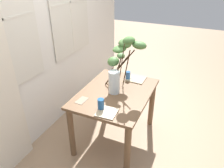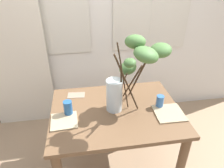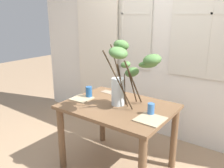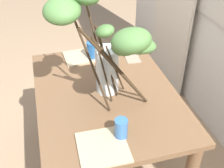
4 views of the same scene
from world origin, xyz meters
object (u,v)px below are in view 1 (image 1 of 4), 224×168
dining_table (115,101)px  vase_with_branches (121,61)px  drinking_glass_blue_left (101,104)px  plate_square_right (136,79)px  plate_square_left (107,112)px  drinking_glass_blue_right (128,75)px

dining_table → vase_with_branches: vase_with_branches is taller
drinking_glass_blue_left → plate_square_right: drinking_glass_blue_left is taller
dining_table → plate_square_right: size_ratio=4.63×
dining_table → plate_square_left: plate_square_left is taller
vase_with_branches → plate_square_right: bearing=-19.2°
dining_table → drinking_glass_blue_right: size_ratio=9.78×
plate_square_right → drinking_glass_blue_left: bearing=171.7°
drinking_glass_blue_right → plate_square_left: size_ratio=0.54×
dining_table → drinking_glass_blue_left: (-0.42, -0.00, 0.21)m
drinking_glass_blue_left → drinking_glass_blue_right: (0.82, -0.02, -0.01)m
drinking_glass_blue_right → plate_square_left: bearing=-175.2°
drinking_glass_blue_right → dining_table: bearing=177.2°
dining_table → vase_with_branches: bearing=-7.8°
plate_square_left → vase_with_branches: bearing=7.1°
dining_table → plate_square_right: plate_square_right is taller
drinking_glass_blue_right → plate_square_right: drinking_glass_blue_right is taller
drinking_glass_blue_left → vase_with_branches: bearing=-1.7°
plate_square_right → dining_table: bearing=164.1°
drinking_glass_blue_left → plate_square_left: bearing=-112.1°
dining_table → drinking_glass_blue_right: bearing=-2.8°
vase_with_branches → plate_square_left: vase_with_branches is taller
drinking_glass_blue_left → plate_square_right: size_ratio=0.54×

